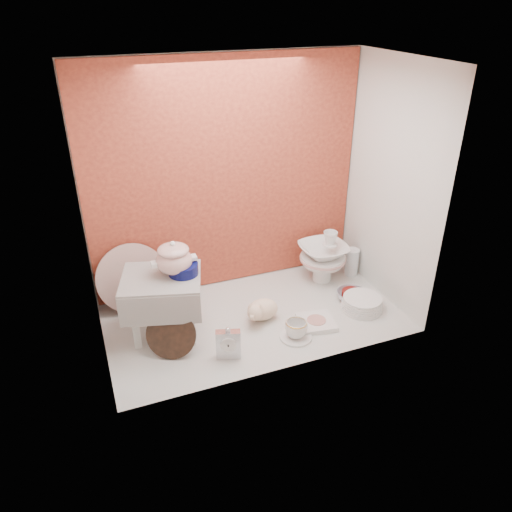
{
  "coord_description": "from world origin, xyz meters",
  "views": [
    {
      "loc": [
        -0.91,
        -2.37,
        1.8
      ],
      "look_at": [
        0.02,
        0.02,
        0.42
      ],
      "focal_mm": 34.68,
      "sensor_mm": 36.0,
      "label": 1
    }
  ],
  "objects_px": {
    "floral_platter": "(132,278)",
    "plush_pig": "(263,309)",
    "dinner_plate_stack": "(362,303)",
    "step_stool": "(164,305)",
    "soup_tureen": "(174,258)",
    "mantel_clock": "(228,343)",
    "gold_rim_teacup": "(296,329)",
    "porcelain_tower": "(323,256)",
    "blue_white_vase": "(171,284)",
    "crystal_bowl": "(351,296)"
  },
  "relations": [
    {
      "from": "floral_platter",
      "to": "plush_pig",
      "type": "relative_size",
      "value": 1.79
    },
    {
      "from": "floral_platter",
      "to": "dinner_plate_stack",
      "type": "bearing_deg",
      "value": -22.31
    },
    {
      "from": "step_stool",
      "to": "dinner_plate_stack",
      "type": "height_order",
      "value": "step_stool"
    },
    {
      "from": "step_stool",
      "to": "dinner_plate_stack",
      "type": "xyz_separation_m",
      "value": [
        1.21,
        -0.21,
        -0.15
      ]
    },
    {
      "from": "step_stool",
      "to": "dinner_plate_stack",
      "type": "relative_size",
      "value": 1.68
    },
    {
      "from": "dinner_plate_stack",
      "to": "soup_tureen",
      "type": "bearing_deg",
      "value": 168.92
    },
    {
      "from": "mantel_clock",
      "to": "soup_tureen",
      "type": "bearing_deg",
      "value": 135.34
    },
    {
      "from": "gold_rim_teacup",
      "to": "porcelain_tower",
      "type": "relative_size",
      "value": 0.35
    },
    {
      "from": "blue_white_vase",
      "to": "crystal_bowl",
      "type": "distance_m",
      "value": 1.18
    },
    {
      "from": "soup_tureen",
      "to": "plush_pig",
      "type": "height_order",
      "value": "soup_tureen"
    },
    {
      "from": "blue_white_vase",
      "to": "dinner_plate_stack",
      "type": "xyz_separation_m",
      "value": [
        1.11,
        -0.53,
        -0.09
      ]
    },
    {
      "from": "step_stool",
      "to": "soup_tureen",
      "type": "relative_size",
      "value": 1.79
    },
    {
      "from": "soup_tureen",
      "to": "dinner_plate_stack",
      "type": "height_order",
      "value": "soup_tureen"
    },
    {
      "from": "mantel_clock",
      "to": "dinner_plate_stack",
      "type": "relative_size",
      "value": 0.75
    },
    {
      "from": "soup_tureen",
      "to": "floral_platter",
      "type": "bearing_deg",
      "value": 122.53
    },
    {
      "from": "blue_white_vase",
      "to": "porcelain_tower",
      "type": "relative_size",
      "value": 0.7
    },
    {
      "from": "mantel_clock",
      "to": "floral_platter",
      "type": "bearing_deg",
      "value": 137.72
    },
    {
      "from": "step_stool",
      "to": "soup_tureen",
      "type": "height_order",
      "value": "soup_tureen"
    },
    {
      "from": "soup_tureen",
      "to": "crystal_bowl",
      "type": "xyz_separation_m",
      "value": [
        1.13,
        -0.1,
        -0.46
      ]
    },
    {
      "from": "gold_rim_teacup",
      "to": "blue_white_vase",
      "type": "bearing_deg",
      "value": 132.3
    },
    {
      "from": "soup_tureen",
      "to": "porcelain_tower",
      "type": "relative_size",
      "value": 0.66
    },
    {
      "from": "porcelain_tower",
      "to": "step_stool",
      "type": "bearing_deg",
      "value": -169.71
    },
    {
      "from": "soup_tureen",
      "to": "blue_white_vase",
      "type": "height_order",
      "value": "soup_tureen"
    },
    {
      "from": "step_stool",
      "to": "crystal_bowl",
      "type": "xyz_separation_m",
      "value": [
        1.21,
        -0.09,
        -0.16
      ]
    },
    {
      "from": "mantel_clock",
      "to": "plush_pig",
      "type": "xyz_separation_m",
      "value": [
        0.31,
        0.27,
        -0.02
      ]
    },
    {
      "from": "dinner_plate_stack",
      "to": "porcelain_tower",
      "type": "xyz_separation_m",
      "value": [
        -0.06,
        0.42,
        0.14
      ]
    },
    {
      "from": "mantel_clock",
      "to": "porcelain_tower",
      "type": "distance_m",
      "value": 1.04
    },
    {
      "from": "gold_rim_teacup",
      "to": "porcelain_tower",
      "type": "height_order",
      "value": "porcelain_tower"
    },
    {
      "from": "plush_pig",
      "to": "porcelain_tower",
      "type": "bearing_deg",
      "value": 10.12
    },
    {
      "from": "mantel_clock",
      "to": "dinner_plate_stack",
      "type": "xyz_separation_m",
      "value": [
        0.94,
        0.14,
        -0.05
      ]
    },
    {
      "from": "floral_platter",
      "to": "dinner_plate_stack",
      "type": "distance_m",
      "value": 1.46
    },
    {
      "from": "floral_platter",
      "to": "porcelain_tower",
      "type": "distance_m",
      "value": 1.28
    },
    {
      "from": "soup_tureen",
      "to": "mantel_clock",
      "type": "distance_m",
      "value": 0.56
    },
    {
      "from": "soup_tureen",
      "to": "blue_white_vase",
      "type": "xyz_separation_m",
      "value": [
        0.02,
        0.31,
        -0.36
      ]
    },
    {
      "from": "gold_rim_teacup",
      "to": "dinner_plate_stack",
      "type": "distance_m",
      "value": 0.53
    },
    {
      "from": "blue_white_vase",
      "to": "mantel_clock",
      "type": "distance_m",
      "value": 0.69
    },
    {
      "from": "blue_white_vase",
      "to": "plush_pig",
      "type": "xyz_separation_m",
      "value": [
        0.48,
        -0.4,
        -0.06
      ]
    },
    {
      "from": "crystal_bowl",
      "to": "blue_white_vase",
      "type": "bearing_deg",
      "value": 159.51
    },
    {
      "from": "floral_platter",
      "to": "gold_rim_teacup",
      "type": "relative_size",
      "value": 3.41
    },
    {
      "from": "step_stool",
      "to": "blue_white_vase",
      "type": "relative_size",
      "value": 1.69
    },
    {
      "from": "crystal_bowl",
      "to": "plush_pig",
      "type": "bearing_deg",
      "value": 179.06
    },
    {
      "from": "mantel_clock",
      "to": "crystal_bowl",
      "type": "bearing_deg",
      "value": 33.09
    },
    {
      "from": "dinner_plate_stack",
      "to": "step_stool",
      "type": "bearing_deg",
      "value": 170.0
    },
    {
      "from": "plush_pig",
      "to": "porcelain_tower",
      "type": "distance_m",
      "value": 0.65
    },
    {
      "from": "floral_platter",
      "to": "mantel_clock",
      "type": "xyz_separation_m",
      "value": [
        0.4,
        -0.69,
        -0.12
      ]
    },
    {
      "from": "blue_white_vase",
      "to": "plush_pig",
      "type": "distance_m",
      "value": 0.63
    },
    {
      "from": "plush_pig",
      "to": "gold_rim_teacup",
      "type": "distance_m",
      "value": 0.27
    },
    {
      "from": "blue_white_vase",
      "to": "dinner_plate_stack",
      "type": "bearing_deg",
      "value": -25.67
    },
    {
      "from": "floral_platter",
      "to": "mantel_clock",
      "type": "distance_m",
      "value": 0.8
    },
    {
      "from": "mantel_clock",
      "to": "dinner_plate_stack",
      "type": "distance_m",
      "value": 0.95
    }
  ]
}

